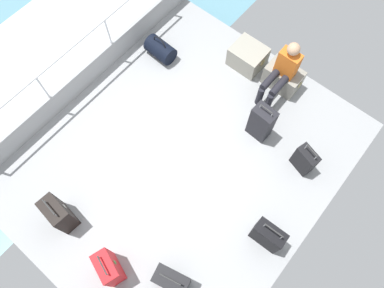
# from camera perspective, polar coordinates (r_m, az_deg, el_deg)

# --- Properties ---
(ground_plane) EXTENTS (4.40, 5.20, 0.06)m
(ground_plane) POSITION_cam_1_polar(r_m,az_deg,el_deg) (5.81, -1.45, -2.29)
(ground_plane) COLOR #939699
(gunwale_port) EXTENTS (0.06, 5.20, 0.45)m
(gunwale_port) POSITION_cam_1_polar(r_m,az_deg,el_deg) (6.48, -16.52, 10.18)
(gunwale_port) COLOR #939699
(gunwale_port) RESTS_ON ground_plane
(railing_port) EXTENTS (0.04, 4.20, 1.02)m
(railing_port) POSITION_cam_1_polar(r_m,az_deg,el_deg) (6.05, -17.94, 13.03)
(railing_port) COLOR silver
(railing_port) RESTS_ON ground_plane
(sea_wake) EXTENTS (12.00, 12.00, 0.01)m
(sea_wake) POSITION_cam_1_polar(r_m,az_deg,el_deg) (7.78, -22.61, 13.10)
(sea_wake) COLOR #598C9E
(sea_wake) RESTS_ON ground_plane
(cargo_crate_0) EXTENTS (0.61, 0.50, 0.40)m
(cargo_crate_0) POSITION_cam_1_polar(r_m,az_deg,el_deg) (6.56, 8.83, 13.51)
(cargo_crate_0) COLOR gray
(cargo_crate_0) RESTS_ON ground_plane
(cargo_crate_1) EXTENTS (0.65, 0.39, 0.42)m
(cargo_crate_1) POSITION_cam_1_polar(r_m,az_deg,el_deg) (6.43, 14.21, 10.19)
(cargo_crate_1) COLOR gray
(cargo_crate_1) RESTS_ON ground_plane
(passenger_seated) EXTENTS (0.34, 0.66, 1.12)m
(passenger_seated) POSITION_cam_1_polar(r_m,az_deg,el_deg) (6.01, 14.06, 11.10)
(passenger_seated) COLOR orange
(passenger_seated) RESTS_ON ground_plane
(suitcase_0) EXTENTS (0.45, 0.33, 0.76)m
(suitcase_0) POSITION_cam_1_polar(r_m,az_deg,el_deg) (5.20, -12.99, -18.59)
(suitcase_0) COLOR red
(suitcase_0) RESTS_ON ground_plane
(suitcase_1) EXTENTS (0.51, 0.36, 0.67)m
(suitcase_1) POSITION_cam_1_polar(r_m,az_deg,el_deg) (5.14, -3.24, -20.82)
(suitcase_1) COLOR black
(suitcase_1) RESTS_ON ground_plane
(suitcase_2) EXTENTS (0.37, 0.25, 0.81)m
(suitcase_2) POSITION_cam_1_polar(r_m,az_deg,el_deg) (5.74, 10.92, 3.35)
(suitcase_2) COLOR black
(suitcase_2) RESTS_ON ground_plane
(suitcase_3) EXTENTS (0.45, 0.29, 0.74)m
(suitcase_3) POSITION_cam_1_polar(r_m,az_deg,el_deg) (5.53, -20.32, -10.34)
(suitcase_3) COLOR black
(suitcase_3) RESTS_ON ground_plane
(suitcase_4) EXTENTS (0.44, 0.23, 0.72)m
(suitcase_4) POSITION_cam_1_polar(r_m,az_deg,el_deg) (5.27, 11.91, -14.02)
(suitcase_4) COLOR black
(suitcase_4) RESTS_ON ground_plane
(suitcase_5) EXTENTS (0.38, 0.27, 0.64)m
(suitcase_5) POSITION_cam_1_polar(r_m,az_deg,el_deg) (5.76, 17.40, -2.40)
(suitcase_5) COLOR black
(suitcase_5) RESTS_ON ground_plane
(duffel_bag) EXTENTS (0.54, 0.35, 0.48)m
(duffel_bag) POSITION_cam_1_polar(r_m,az_deg,el_deg) (6.65, -5.03, 14.70)
(duffel_bag) COLOR black
(duffel_bag) RESTS_ON ground_plane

